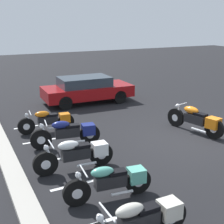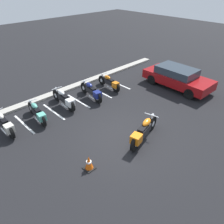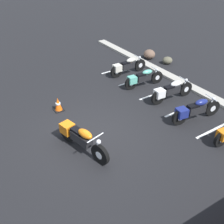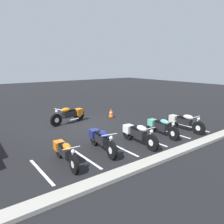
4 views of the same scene
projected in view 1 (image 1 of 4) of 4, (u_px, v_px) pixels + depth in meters
name	position (u px, v px, depth m)	size (l,w,h in m)	color
ground	(189.00, 139.00, 10.69)	(60.00, 60.00, 0.00)	black
motorcycle_orange_featured	(197.00, 120.00, 11.16)	(2.34, 0.89, 0.94)	black
parked_bike_0	(142.00, 220.00, 5.66)	(0.62, 2.19, 0.86)	black
parked_bike_1	(113.00, 181.00, 7.07)	(0.63, 2.10, 0.83)	black
parked_bike_2	(78.00, 154.00, 8.44)	(0.63, 2.23, 0.88)	black
parked_bike_3	(69.00, 133.00, 9.99)	(0.73, 2.23, 0.88)	black
parked_bike_4	(49.00, 120.00, 11.32)	(0.58, 2.05, 0.81)	black
car_red	(87.00, 89.00, 15.22)	(1.94, 4.35, 1.29)	black
concrete_curb	(14.00, 174.00, 8.17)	(18.00, 0.50, 0.12)	#A8A399
stall_line_1	(121.00, 216.00, 6.53)	(0.10, 2.10, 0.00)	white
stall_line_2	(90.00, 181.00, 7.94)	(0.10, 2.10, 0.00)	white
stall_line_3	(69.00, 157.00, 9.34)	(0.10, 2.10, 0.00)	white
stall_line_4	(54.00, 139.00, 10.75)	(0.10, 2.10, 0.00)	white
stall_line_5	(41.00, 125.00, 12.16)	(0.10, 2.10, 0.00)	white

